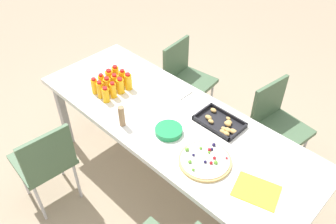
{
  "coord_description": "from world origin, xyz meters",
  "views": [
    {
      "loc": [
        1.3,
        -1.36,
        2.43
      ],
      "look_at": [
        -0.05,
        0.02,
        0.77
      ],
      "focal_mm": 36.7,
      "sensor_mm": 36.0,
      "label": 1
    }
  ],
  "objects_px": {
    "party_table": "(171,125)",
    "juice_bottle_7": "(115,82)",
    "juice_bottle_6": "(110,78)",
    "snack_tray": "(221,123)",
    "chair_far_right": "(276,121)",
    "juice_bottle_5": "(113,90)",
    "juice_bottle_8": "(120,86)",
    "chair_far_left": "(185,76)",
    "cardboard_tube": "(122,116)",
    "juice_bottle_1": "(100,90)",
    "plate_stack": "(169,131)",
    "paper_folder": "(256,191)",
    "juice_bottle_2": "(106,95)",
    "napkin_stack": "(180,92)",
    "juice_bottle_4": "(107,86)",
    "juice_bottle_3": "(102,82)",
    "juice_bottle_0": "(95,86)",
    "juice_bottle_10": "(123,78)",
    "chair_near_left": "(45,160)",
    "juice_bottle_11": "(128,82)",
    "fruit_pizza": "(205,160)",
    "juice_bottle_9": "(116,74)"
  },
  "relations": [
    {
      "from": "juice_bottle_8",
      "to": "napkin_stack",
      "type": "bearing_deg",
      "value": 44.49
    },
    {
      "from": "juice_bottle_4",
      "to": "juice_bottle_5",
      "type": "relative_size",
      "value": 1.08
    },
    {
      "from": "fruit_pizza",
      "to": "chair_far_left",
      "type": "bearing_deg",
      "value": 137.21
    },
    {
      "from": "juice_bottle_6",
      "to": "juice_bottle_11",
      "type": "xyz_separation_m",
      "value": [
        0.14,
        0.08,
        -0.0
      ]
    },
    {
      "from": "chair_far_right",
      "to": "napkin_stack",
      "type": "bearing_deg",
      "value": -42.55
    },
    {
      "from": "juice_bottle_4",
      "to": "juice_bottle_3",
      "type": "bearing_deg",
      "value": 177.12
    },
    {
      "from": "chair_far_left",
      "to": "juice_bottle_11",
      "type": "distance_m",
      "value": 0.8
    },
    {
      "from": "chair_far_right",
      "to": "cardboard_tube",
      "type": "xyz_separation_m",
      "value": [
        -0.66,
        -1.09,
        0.34
      ]
    },
    {
      "from": "juice_bottle_0",
      "to": "snack_tray",
      "type": "relative_size",
      "value": 0.42
    },
    {
      "from": "cardboard_tube",
      "to": "chair_near_left",
      "type": "bearing_deg",
      "value": -124.85
    },
    {
      "from": "chair_far_left",
      "to": "paper_folder",
      "type": "relative_size",
      "value": 3.19
    },
    {
      "from": "chair_near_left",
      "to": "paper_folder",
      "type": "relative_size",
      "value": 3.19
    },
    {
      "from": "juice_bottle_0",
      "to": "napkin_stack",
      "type": "distance_m",
      "value": 0.68
    },
    {
      "from": "juice_bottle_10",
      "to": "cardboard_tube",
      "type": "height_order",
      "value": "cardboard_tube"
    },
    {
      "from": "juice_bottle_3",
      "to": "juice_bottle_8",
      "type": "height_order",
      "value": "same"
    },
    {
      "from": "juice_bottle_7",
      "to": "cardboard_tube",
      "type": "xyz_separation_m",
      "value": [
        0.38,
        -0.24,
        0.02
      ]
    },
    {
      "from": "chair_near_left",
      "to": "napkin_stack",
      "type": "height_order",
      "value": "chair_near_left"
    },
    {
      "from": "juice_bottle_5",
      "to": "fruit_pizza",
      "type": "distance_m",
      "value": 0.95
    },
    {
      "from": "juice_bottle_1",
      "to": "juice_bottle_2",
      "type": "relative_size",
      "value": 1.11
    },
    {
      "from": "chair_far_right",
      "to": "juice_bottle_5",
      "type": "distance_m",
      "value": 1.37
    },
    {
      "from": "juice_bottle_0",
      "to": "juice_bottle_5",
      "type": "height_order",
      "value": "juice_bottle_0"
    },
    {
      "from": "juice_bottle_4",
      "to": "snack_tray",
      "type": "height_order",
      "value": "juice_bottle_4"
    },
    {
      "from": "juice_bottle_8",
      "to": "snack_tray",
      "type": "bearing_deg",
      "value": 17.64
    },
    {
      "from": "juice_bottle_6",
      "to": "plate_stack",
      "type": "height_order",
      "value": "juice_bottle_6"
    },
    {
      "from": "juice_bottle_1",
      "to": "juice_bottle_7",
      "type": "distance_m",
      "value": 0.15
    },
    {
      "from": "juice_bottle_7",
      "to": "paper_folder",
      "type": "height_order",
      "value": "juice_bottle_7"
    },
    {
      "from": "plate_stack",
      "to": "napkin_stack",
      "type": "height_order",
      "value": "plate_stack"
    },
    {
      "from": "juice_bottle_3",
      "to": "juice_bottle_11",
      "type": "height_order",
      "value": "juice_bottle_11"
    },
    {
      "from": "snack_tray",
      "to": "plate_stack",
      "type": "bearing_deg",
      "value": -122.67
    },
    {
      "from": "juice_bottle_4",
      "to": "plate_stack",
      "type": "height_order",
      "value": "juice_bottle_4"
    },
    {
      "from": "cardboard_tube",
      "to": "juice_bottle_9",
      "type": "bearing_deg",
      "value": 145.56
    },
    {
      "from": "juice_bottle_5",
      "to": "cardboard_tube",
      "type": "height_order",
      "value": "cardboard_tube"
    },
    {
      "from": "chair_far_left",
      "to": "juice_bottle_4",
      "type": "distance_m",
      "value": 0.95
    },
    {
      "from": "party_table",
      "to": "juice_bottle_7",
      "type": "relative_size",
      "value": 16.35
    },
    {
      "from": "juice_bottle_6",
      "to": "snack_tray",
      "type": "xyz_separation_m",
      "value": [
        0.95,
        0.25,
        -0.06
      ]
    },
    {
      "from": "juice_bottle_0",
      "to": "napkin_stack",
      "type": "height_order",
      "value": "juice_bottle_0"
    },
    {
      "from": "chair_far_left",
      "to": "cardboard_tube",
      "type": "xyz_separation_m",
      "value": [
        0.33,
        -1.05,
        0.34
      ]
    },
    {
      "from": "juice_bottle_5",
      "to": "plate_stack",
      "type": "height_order",
      "value": "juice_bottle_5"
    },
    {
      "from": "party_table",
      "to": "chair_far_left",
      "type": "relative_size",
      "value": 2.75
    },
    {
      "from": "chair_far_right",
      "to": "juice_bottle_2",
      "type": "relative_size",
      "value": 6.22
    },
    {
      "from": "juice_bottle_1",
      "to": "juice_bottle_2",
      "type": "bearing_deg",
      "value": -3.37
    },
    {
      "from": "juice_bottle_8",
      "to": "fruit_pizza",
      "type": "xyz_separation_m",
      "value": [
        0.95,
        -0.09,
        -0.05
      ]
    },
    {
      "from": "juice_bottle_0",
      "to": "juice_bottle_3",
      "type": "xyz_separation_m",
      "value": [
        -0.01,
        0.07,
        -0.0
      ]
    },
    {
      "from": "party_table",
      "to": "chair_near_left",
      "type": "height_order",
      "value": "chair_near_left"
    },
    {
      "from": "juice_bottle_7",
      "to": "paper_folder",
      "type": "distance_m",
      "value": 1.39
    },
    {
      "from": "paper_folder",
      "to": "juice_bottle_9",
      "type": "bearing_deg",
      "value": 174.89
    },
    {
      "from": "plate_stack",
      "to": "paper_folder",
      "type": "bearing_deg",
      "value": 0.61
    },
    {
      "from": "chair_near_left",
      "to": "plate_stack",
      "type": "bearing_deg",
      "value": -39.3
    },
    {
      "from": "juice_bottle_1",
      "to": "juice_bottle_4",
      "type": "bearing_deg",
      "value": 91.43
    },
    {
      "from": "juice_bottle_4",
      "to": "juice_bottle_7",
      "type": "bearing_deg",
      "value": 91.65
    }
  ]
}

